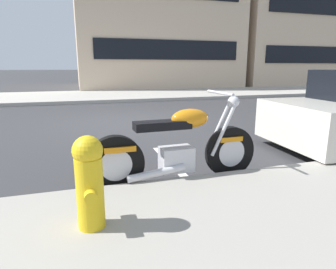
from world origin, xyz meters
The scene contains 7 objects.
ground_plane centered at (0.00, 0.00, 0.00)m, with size 260.00×260.00×0.00m, color #333335.
sidewalk_far_curb centered at (12.00, 6.79, 0.07)m, with size 120.00×5.00×0.14m, color #ADA89E.
parking_stall_stripe centered at (0.00, -3.69, 0.00)m, with size 0.12×2.20×0.01m, color silver.
parked_motorcycle centered at (-0.15, -4.24, 0.44)m, with size 2.18×0.62×1.14m.
fire_hydrant centered at (-1.25, -5.22, 0.55)m, with size 0.24×0.36×0.77m.
townhouse_near_left centered at (3.92, 14.00, 5.37)m, with size 10.17×9.90×10.75m.
townhouse_corner_block centered at (14.41, 13.56, 5.00)m, with size 9.69×9.02×9.99m.
Camera 1 is at (-1.29, -7.50, 1.44)m, focal length 31.19 mm.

